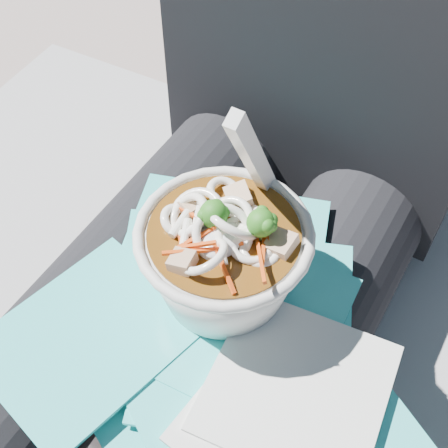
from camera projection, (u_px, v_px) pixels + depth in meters
The scene contains 6 objects.
stone_ledge at pixel (250, 357), 0.93m from camera, with size 1.00×0.50×0.46m, color gray.
lap at pixel (186, 336), 0.61m from camera, with size 0.32×0.48×0.14m.
person_body at pixel (234, 256), 0.64m from camera, with size 0.34×0.94×1.00m.
plastic_bag at pixel (209, 318), 0.54m from camera, with size 0.37×0.36×0.02m.
napkins at pixel (284, 405), 0.47m from camera, with size 0.15×0.17×0.01m.
udon_bowl at pixel (224, 253), 0.51m from camera, with size 0.17×0.17×0.19m.
Camera 1 is at (0.18, -0.24, 1.07)m, focal length 50.00 mm.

